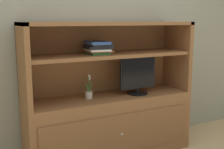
{
  "coord_description": "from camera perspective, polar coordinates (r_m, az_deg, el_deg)",
  "views": [
    {
      "loc": [
        -1.37,
        -2.39,
        1.52
      ],
      "look_at": [
        0.0,
        0.35,
        0.95
      ],
      "focal_mm": 46.26,
      "sensor_mm": 36.0,
      "label": 1
    }
  ],
  "objects": [
    {
      "name": "potted_plant",
      "position": [
        3.11,
        -4.58,
        -3.68
      ],
      "size": [
        0.08,
        0.1,
        0.26
      ],
      "color": "beige",
      "rests_on": "media_console"
    },
    {
      "name": "media_console",
      "position": [
        3.28,
        -0.43,
        -7.68
      ],
      "size": [
        1.88,
        0.55,
        1.51
      ],
      "color": "brown",
      "rests_on": "ground_plane"
    },
    {
      "name": "tv_monitor",
      "position": [
        3.27,
        5.1,
        -0.24
      ],
      "size": [
        0.44,
        0.24,
        0.42
      ],
      "color": "black",
      "rests_on": "media_console"
    },
    {
      "name": "painted_rear_wall",
      "position": [
        3.43,
        -3.02,
        8.6
      ],
      "size": [
        6.0,
        0.1,
        2.8
      ],
      "primitive_type": "cube",
      "color": "gray",
      "rests_on": "ground_plane"
    },
    {
      "name": "magazine_stack",
      "position": [
        3.06,
        -2.85,
        5.35
      ],
      "size": [
        0.27,
        0.33,
        0.13
      ],
      "color": "#338C4C",
      "rests_on": "media_console"
    }
  ]
}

